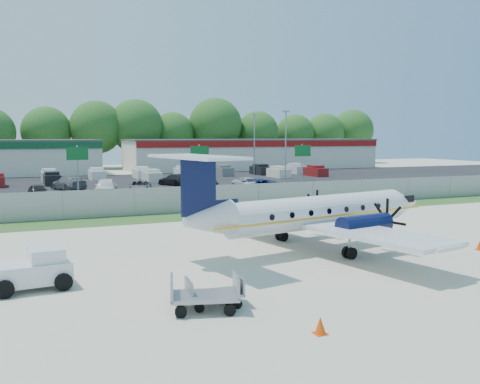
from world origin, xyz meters
name	(u,v)px	position (x,y,z in m)	size (l,w,h in m)	color
ground	(284,246)	(0.00, 0.00, 0.00)	(170.00, 170.00, 0.00)	beige
grass_verge	(208,215)	(0.00, 12.00, 0.01)	(170.00, 4.00, 0.02)	#2D561E
access_road	(181,204)	(0.00, 19.00, 0.01)	(170.00, 8.00, 0.02)	black
parking_lot	(132,184)	(0.00, 40.00, 0.01)	(170.00, 32.00, 0.02)	black
perimeter_fence	(200,199)	(0.00, 14.00, 1.00)	(120.00, 0.06, 1.99)	gray
building_east	(253,154)	(26.00, 61.98, 2.63)	(44.40, 12.40, 5.24)	silver
sign_left	(78,162)	(-8.00, 22.91, 3.61)	(1.80, 0.26, 5.00)	gray
sign_mid	(200,159)	(3.00, 22.91, 3.61)	(1.80, 0.26, 5.00)	gray
sign_right	(302,158)	(14.00, 22.91, 3.61)	(1.80, 0.26, 5.00)	gray
light_pole_ne	(286,140)	(20.00, 38.00, 5.23)	(0.90, 0.35, 9.09)	gray
light_pole_se	(254,140)	(20.00, 48.00, 5.23)	(0.90, 0.35, 9.09)	gray
tree_line	(93,168)	(0.00, 74.00, 0.00)	(112.00, 6.00, 14.00)	#235619
aircraft	(315,212)	(1.11, -1.22, 1.91)	(16.21, 15.89, 4.95)	silver
pushback_tug	(35,269)	(-12.39, -3.25, 0.73)	(2.98, 2.27, 1.53)	silver
baggage_cart_near	(204,295)	(-7.30, -8.29, 0.55)	(2.53, 1.90, 1.18)	gray
baggage_cart_far	(215,293)	(-6.81, -7.94, 0.46)	(1.96, 1.29, 0.98)	gray
cone_nose	(479,246)	(8.76, -4.71, 0.23)	(0.34, 0.34, 0.48)	#E34107
cone_port_wing	(320,326)	(-4.85, -11.60, 0.25)	(0.37, 0.37, 0.53)	#E34107
cone_starboard_wing	(224,218)	(0.05, 8.98, 0.22)	(0.33, 0.33, 0.47)	#E34107
road_car_mid	(254,197)	(7.92, 21.38, 0.00)	(2.84, 6.15, 1.71)	navy
road_car_east	(402,195)	(22.12, 17.33, 0.00)	(1.64, 4.07, 1.39)	beige
parked_car_a	(38,198)	(-11.07, 28.28, 0.00)	(1.55, 3.86, 1.32)	black
parked_car_b	(106,195)	(-4.77, 28.78, 0.00)	(1.96, 4.87, 1.66)	silver
parked_car_c	(140,194)	(-1.47, 28.59, 0.00)	(2.27, 4.92, 1.37)	#595B5E
parked_car_d	(211,191)	(6.06, 28.19, 0.00)	(1.56, 3.87, 1.32)	black
parked_car_e	(249,189)	(10.43, 28.18, 0.00)	(2.13, 4.62, 1.28)	silver
parked_car_f	(69,190)	(-7.74, 35.03, 0.00)	(2.14, 5.25, 1.52)	#595B5E
parked_car_g	(175,186)	(4.27, 35.80, 0.00)	(1.94, 4.77, 1.39)	black
far_parking_rows	(124,181)	(0.00, 45.00, 0.00)	(56.00, 10.00, 1.60)	gray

